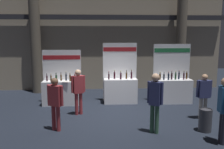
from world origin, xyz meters
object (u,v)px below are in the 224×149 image
object	(u,v)px
visitor_4	(78,88)
visitor_5	(55,100)
visitor_0	(155,98)
visitor_1	(224,105)
trash_bin	(205,120)
visitor_2	(204,93)
exhibitor_booth_2	(173,88)
exhibitor_booth_1	(120,88)
exhibitor_booth_0	(62,90)

from	to	relation	value
visitor_4	visitor_5	bearing A→B (deg)	47.91
visitor_0	visitor_1	xyz separation A→B (m)	(1.65, -0.80, 0.01)
trash_bin	visitor_4	distance (m)	4.40
visitor_0	visitor_1	size ratio (longest dim) A/B	1.00
trash_bin	visitor_0	distance (m)	1.73
trash_bin	visitor_2	xyz separation A→B (m)	(0.41, 1.09, 0.59)
visitor_0	visitor_5	distance (m)	2.98
exhibitor_booth_2	visitor_0	distance (m)	3.65
exhibitor_booth_2	visitor_1	xyz separation A→B (m)	(0.06, -4.05, 0.44)
trash_bin	visitor_2	distance (m)	1.31
visitor_1	visitor_4	xyz separation A→B (m)	(-4.03, 2.67, -0.09)
trash_bin	visitor_2	world-z (taller)	visitor_2
exhibitor_booth_2	trash_bin	world-z (taller)	exhibitor_booth_2
visitor_1	visitor_5	bearing A→B (deg)	-96.04
exhibitor_booth_1	visitor_5	bearing A→B (deg)	-126.92
visitor_0	visitor_1	world-z (taller)	visitor_0
exhibitor_booth_1	visitor_5	xyz separation A→B (m)	(-2.26, -3.01, 0.33)
exhibitor_booth_2	trash_bin	xyz separation A→B (m)	(-0.01, -3.21, -0.28)
exhibitor_booth_2	visitor_5	world-z (taller)	exhibitor_booth_2
visitor_0	exhibitor_booth_1	bearing A→B (deg)	-47.28
exhibitor_booth_1	visitor_1	xyz separation A→B (m)	(2.34, -4.19, 0.43)
visitor_1	exhibitor_booth_0	bearing A→B (deg)	-121.64
exhibitor_booth_1	visitor_1	size ratio (longest dim) A/B	1.43
exhibitor_booth_2	exhibitor_booth_1	bearing A→B (deg)	176.58
visitor_2	visitor_0	bearing A→B (deg)	-155.23
exhibitor_booth_1	visitor_0	distance (m)	3.49
exhibitor_booth_0	exhibitor_booth_1	size ratio (longest dim) A/B	0.89
visitor_4	visitor_5	size ratio (longest dim) A/B	1.02
exhibitor_booth_1	visitor_0	size ratio (longest dim) A/B	1.42
exhibitor_booth_1	exhibitor_booth_2	distance (m)	2.28
exhibitor_booth_1	trash_bin	xyz separation A→B (m)	(2.26, -3.35, -0.29)
exhibitor_booth_0	visitor_0	world-z (taller)	exhibitor_booth_0
exhibitor_booth_2	visitor_4	size ratio (longest dim) A/B	1.50
visitor_0	visitor_1	bearing A→B (deg)	-174.60
exhibitor_booth_0	visitor_0	xyz separation A→B (m)	(3.19, -3.25, 0.47)
exhibitor_booth_1	exhibitor_booth_2	xyz separation A→B (m)	(2.27, -0.14, -0.01)
visitor_0	visitor_4	size ratio (longest dim) A/B	1.08
trash_bin	visitor_1	world-z (taller)	visitor_1
exhibitor_booth_1	exhibitor_booth_2	size ratio (longest dim) A/B	1.02
exhibitor_booth_2	visitor_2	bearing A→B (deg)	-79.23
exhibitor_booth_2	visitor_0	bearing A→B (deg)	-115.99
visitor_4	visitor_1	bearing A→B (deg)	125.53
exhibitor_booth_1	visitor_1	world-z (taller)	exhibitor_booth_1
visitor_0	visitor_5	world-z (taller)	visitor_0
exhibitor_booth_0	trash_bin	size ratio (longest dim) A/B	3.27
exhibitor_booth_0	visitor_2	xyz separation A→B (m)	(5.18, -2.12, 0.34)
visitor_0	visitor_4	xyz separation A→B (m)	(-2.38, 1.87, -0.08)
exhibitor_booth_0	exhibitor_booth_2	distance (m)	4.77
exhibitor_booth_2	trash_bin	distance (m)	3.22
visitor_0	visitor_2	xyz separation A→B (m)	(1.99, 1.13, -0.13)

